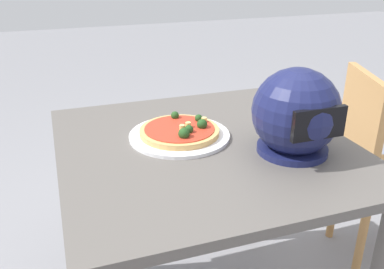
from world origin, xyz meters
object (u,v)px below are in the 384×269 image
(pizza, at_px, (181,130))
(motorcycle_helmet, at_px, (296,114))
(dining_table, at_px, (204,171))
(chair_side, at_px, (376,164))

(pizza, height_order, motorcycle_helmet, motorcycle_helmet)
(dining_table, distance_m, motorcycle_helmet, 0.35)
(motorcycle_helmet, bearing_deg, chair_side, -157.06)
(pizza, bearing_deg, motorcycle_helmet, 143.72)
(dining_table, height_order, motorcycle_helmet, motorcycle_helmet)
(pizza, bearing_deg, dining_table, 130.24)
(dining_table, distance_m, pizza, 0.16)
(pizza, bearing_deg, chair_side, -177.61)
(dining_table, relative_size, pizza, 3.56)
(pizza, xyz_separation_m, chair_side, (-0.88, -0.04, -0.29))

